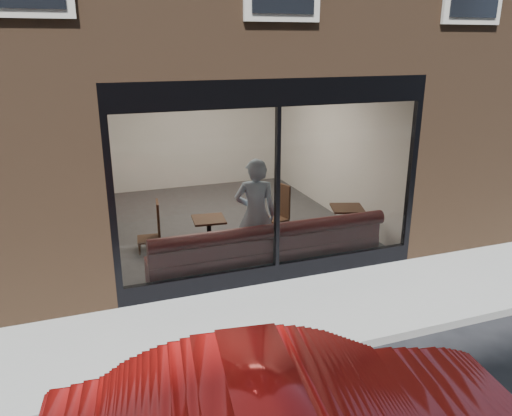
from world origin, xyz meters
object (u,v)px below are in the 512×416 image
object	(u,v)px
cafe_table_right	(347,208)
cafe_chair_right	(276,219)
cafe_chair_left	(149,239)
cafe_table_left	(209,219)
banquette	(267,259)
person	(256,214)

from	to	relation	value
cafe_table_right	cafe_chair_right	xyz separation A→B (m)	(-0.94, 1.19, -0.50)
cafe_chair_left	cafe_table_left	bearing A→B (deg)	151.42
banquette	person	world-z (taller)	person
cafe_table_left	cafe_chair_right	distance (m)	1.95
cafe_chair_left	cafe_chair_right	xyz separation A→B (m)	(2.62, 0.21, 0.00)
cafe_chair_right	banquette	bearing A→B (deg)	48.57
cafe_table_right	cafe_chair_right	distance (m)	1.60
cafe_table_right	person	bearing A→B (deg)	-170.42
person	cafe_chair_left	size ratio (longest dim) A/B	4.59
banquette	cafe_chair_left	distance (m)	2.32
cafe_chair_right	person	bearing A→B (deg)	41.85
cafe_table_right	cafe_chair_right	size ratio (longest dim) A/B	1.48
banquette	cafe_table_right	xyz separation A→B (m)	(1.82, 0.55, 0.52)
cafe_chair_left	cafe_table_right	bearing A→B (deg)	171.62
banquette	cafe_chair_right	world-z (taller)	banquette
banquette	cafe_table_left	size ratio (longest dim) A/B	7.24
cafe_table_right	cafe_chair_right	bearing A→B (deg)	128.38
cafe_chair_right	cafe_chair_left	bearing A→B (deg)	-10.15
cafe_chair_left	cafe_chair_right	bearing A→B (deg)	-168.38
banquette	cafe_table_right	bearing A→B (deg)	16.84
person	cafe_chair_right	xyz separation A→B (m)	(1.00, 1.52, -0.72)
cafe_table_right	cafe_chair_left	world-z (taller)	cafe_table_right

